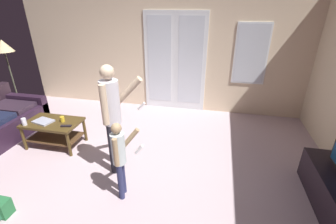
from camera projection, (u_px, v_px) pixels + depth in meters
ground_plane at (116, 178)px, 3.37m from camera, size 6.38×5.35×0.02m
wall_back_with_doors at (162, 51)px, 5.13m from camera, size 6.38×0.09×2.69m
coffee_table at (54, 128)px, 3.99m from camera, size 0.92×0.56×0.46m
person_adult at (112, 111)px, 3.15m from camera, size 0.56×0.43×1.59m
person_child at (120, 155)px, 2.79m from camera, size 0.34×0.32×1.05m
floor_lamp at (4, 50)px, 4.71m from camera, size 0.38×0.38×1.62m
laptop_closed at (43, 121)px, 3.92m from camera, size 0.36×0.29×0.03m
cup_near_edge at (62, 119)px, 3.92m from camera, size 0.07×0.07×0.09m
cup_by_laptop at (24, 122)px, 3.80m from camera, size 0.07×0.07×0.12m
tv_remote_black at (66, 126)px, 3.78m from camera, size 0.18×0.09×0.02m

